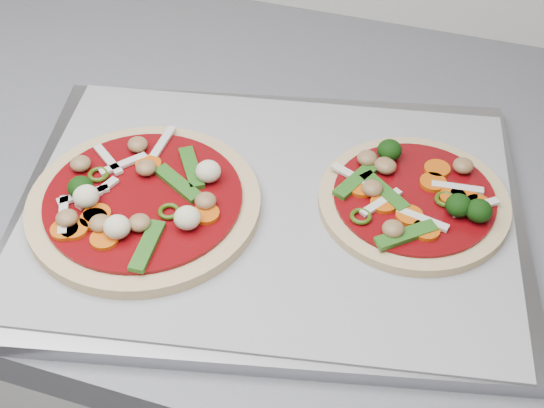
% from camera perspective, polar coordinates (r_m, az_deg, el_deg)
% --- Properties ---
extents(baking_tray, '(0.54, 0.45, 0.02)m').
position_cam_1_polar(baking_tray, '(0.72, -0.22, -0.68)').
color(baking_tray, gray).
rests_on(baking_tray, countertop).
extents(parchment, '(0.51, 0.41, 0.00)m').
position_cam_1_polar(parchment, '(0.71, -0.23, -0.19)').
color(parchment, '#9E9EA3').
rests_on(parchment, baking_tray).
extents(pizza_left, '(0.23, 0.23, 0.04)m').
position_cam_1_polar(pizza_left, '(0.71, -9.76, 0.13)').
color(pizza_left, tan).
rests_on(pizza_left, parchment).
extents(pizza_right, '(0.22, 0.22, 0.03)m').
position_cam_1_polar(pizza_right, '(0.72, 10.65, 0.43)').
color(pizza_right, tan).
rests_on(pizza_right, parchment).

